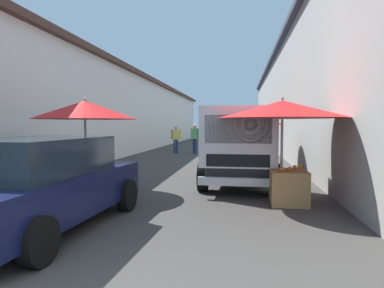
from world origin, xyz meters
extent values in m
plane|color=#3D3A38|center=(13.50, 0.00, 0.00)|extent=(90.00, 90.00, 0.00)
cube|color=silver|center=(15.75, 7.43, 2.21)|extent=(49.50, 7.00, 4.43)
cube|color=#4C3328|center=(15.75, 7.43, 4.55)|extent=(49.80, 7.50, 0.24)
cube|color=gray|center=(15.75, -7.43, 2.89)|extent=(49.50, 7.00, 5.78)
cube|color=#383D4C|center=(15.75, -7.43, 5.90)|extent=(49.80, 7.50, 0.24)
cylinder|color=#9E9EA3|center=(5.74, -2.73, 1.08)|extent=(0.06, 0.06, 2.16)
cone|color=red|center=(5.74, -2.73, 1.97)|extent=(2.69, 2.69, 0.37)
sphere|color=#9E9EA3|center=(5.74, -2.73, 2.20)|extent=(0.07, 0.07, 0.07)
cube|color=#9E7547|center=(5.67, -2.87, 0.35)|extent=(0.85, 0.74, 0.70)
sphere|color=orange|center=(5.62, -2.89, 0.75)|extent=(0.09, 0.09, 0.09)
sphere|color=orange|center=(5.68, -3.12, 0.80)|extent=(0.09, 0.09, 0.09)
sphere|color=orange|center=(5.87, -3.02, 0.75)|extent=(0.09, 0.09, 0.09)
sphere|color=orange|center=(5.56, -2.73, 0.75)|extent=(0.09, 0.09, 0.09)
cylinder|color=#9E9EA3|center=(6.19, 1.83, 1.12)|extent=(0.06, 0.06, 2.23)
cone|color=red|center=(6.19, 1.83, 2.01)|extent=(2.48, 2.48, 0.44)
sphere|color=#9E9EA3|center=(6.19, 1.83, 2.27)|extent=(0.07, 0.07, 0.07)
cube|color=#9E7547|center=(6.06, 1.97, 0.38)|extent=(0.74, 0.76, 0.75)
sphere|color=orange|center=(6.17, 2.15, 0.80)|extent=(0.09, 0.09, 0.09)
sphere|color=orange|center=(6.22, 1.90, 0.80)|extent=(0.09, 0.09, 0.09)
sphere|color=orange|center=(6.07, 1.98, 0.80)|extent=(0.09, 0.09, 0.09)
sphere|color=orange|center=(6.23, 1.75, 0.80)|extent=(0.09, 0.09, 0.09)
sphere|color=orange|center=(6.23, 1.93, 0.85)|extent=(0.09, 0.09, 0.09)
sphere|color=orange|center=(5.82, 1.88, 0.80)|extent=(0.09, 0.09, 0.09)
cylinder|color=#9E9EA3|center=(10.87, -2.28, 1.04)|extent=(0.06, 0.06, 2.09)
cone|color=red|center=(10.87, -2.28, 1.86)|extent=(2.29, 2.29, 0.45)
sphere|color=#9E9EA3|center=(10.87, -2.28, 2.13)|extent=(0.07, 0.07, 0.07)
cube|color=olive|center=(10.85, -2.49, 0.39)|extent=(0.90, 0.73, 0.77)
sphere|color=orange|center=(10.82, -2.37, 0.82)|extent=(0.09, 0.09, 0.09)
sphere|color=orange|center=(10.82, -2.72, 0.87)|extent=(0.09, 0.09, 0.09)
sphere|color=orange|center=(11.10, -2.63, 0.82)|extent=(0.09, 0.09, 0.09)
sphere|color=orange|center=(10.68, -2.30, 0.82)|extent=(0.09, 0.09, 0.09)
sphere|color=orange|center=(10.89, -2.53, 0.82)|extent=(0.09, 0.09, 0.09)
cube|color=#0F1438|center=(3.37, 1.22, 0.57)|extent=(4.00, 1.96, 0.64)
cube|color=#19232D|center=(3.22, 1.23, 1.17)|extent=(2.43, 1.66, 0.56)
cube|color=black|center=(5.28, 1.10, 0.35)|extent=(0.20, 1.65, 0.20)
cube|color=silver|center=(5.33, 1.68, 0.63)|extent=(0.07, 0.24, 0.14)
cube|color=silver|center=(5.26, 0.51, 0.63)|extent=(0.07, 0.24, 0.14)
cylinder|color=black|center=(4.75, 1.99, 0.30)|extent=(0.61, 0.24, 0.60)
cylinder|color=black|center=(4.64, 0.28, 0.30)|extent=(0.61, 0.24, 0.60)
cylinder|color=black|center=(1.99, 0.44, 0.30)|extent=(0.61, 0.24, 0.60)
cube|color=black|center=(8.37, -1.88, 0.50)|extent=(4.84, 1.60, 0.36)
cube|color=silver|center=(6.74, -1.84, 1.38)|extent=(1.58, 1.79, 1.40)
cube|color=#19232D|center=(6.00, -1.82, 1.55)|extent=(0.10, 1.47, 0.63)
cube|color=#19232D|center=(6.74, -1.84, 1.55)|extent=(1.09, 1.80, 0.45)
cube|color=black|center=(5.99, -1.82, 0.86)|extent=(0.10, 1.40, 0.28)
cube|color=silver|center=(5.91, -1.81, 0.40)|extent=(0.17, 1.75, 0.18)
cube|color=gray|center=(9.16, -2.73, 0.93)|extent=(3.16, 0.15, 0.50)
cube|color=gray|center=(9.21, -1.08, 0.93)|extent=(3.16, 0.15, 0.50)
cube|color=gray|center=(10.74, -1.95, 0.93)|extent=(0.11, 1.65, 0.50)
cylinder|color=black|center=(6.71, -2.71, 0.36)|extent=(0.73, 0.24, 0.72)
cylinder|color=black|center=(6.76, -0.96, 0.36)|extent=(0.73, 0.24, 0.72)
cylinder|color=black|center=(9.78, -2.80, 0.36)|extent=(0.73, 0.24, 0.72)
cylinder|color=black|center=(9.83, -1.05, 0.36)|extent=(0.73, 0.24, 0.72)
cylinder|color=navy|center=(17.99, 1.78, 0.39)|extent=(0.14, 0.14, 0.78)
cylinder|color=navy|center=(17.92, 1.92, 0.39)|extent=(0.14, 0.14, 0.78)
cube|color=#D8C666|center=(17.95, 1.85, 1.07)|extent=(0.39, 0.49, 0.58)
sphere|color=tan|center=(17.95, 1.85, 1.47)|extent=(0.21, 0.21, 0.21)
cylinder|color=#D8C666|center=(18.09, 1.61, 1.10)|extent=(0.08, 0.08, 0.52)
cylinder|color=#D8C666|center=(17.82, 2.09, 1.10)|extent=(0.08, 0.08, 0.52)
cylinder|color=navy|center=(17.85, 0.79, 0.41)|extent=(0.14, 0.14, 0.82)
cylinder|color=navy|center=(17.75, 0.65, 0.41)|extent=(0.14, 0.14, 0.82)
cube|color=#4C8C59|center=(17.80, 0.72, 1.13)|extent=(0.45, 0.50, 0.62)
sphere|color=tan|center=(17.80, 0.72, 1.55)|extent=(0.23, 0.23, 0.23)
cylinder|color=#4C8C59|center=(17.97, 0.95, 1.16)|extent=(0.08, 0.08, 0.55)
cylinder|color=#4C8C59|center=(17.62, 0.49, 1.16)|extent=(0.08, 0.08, 0.55)
camera|label=1|loc=(-1.64, -1.88, 1.66)|focal=32.18mm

